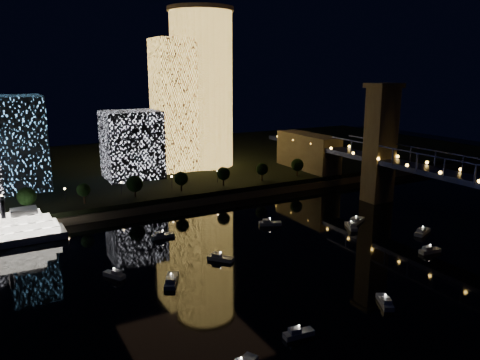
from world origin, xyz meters
name	(u,v)px	position (x,y,z in m)	size (l,w,h in m)	color
ground	(334,275)	(0.00, 0.00, 0.00)	(520.00, 520.00, 0.00)	black
far_bank	(151,165)	(0.00, 160.00, 2.50)	(420.00, 160.00, 5.00)	black
seawall	(209,199)	(0.00, 82.00, 1.50)	(420.00, 6.00, 3.00)	#6B5E4C
tower_cylindrical	(202,89)	(21.40, 135.16, 45.61)	(34.00, 34.00, 80.96)	#F2B84D
tower_rectangular	(176,105)	(5.21, 131.76, 37.69)	(20.55, 20.55, 65.37)	#F2B84D
midrise_blocks	(25,153)	(-67.01, 122.32, 21.02)	(110.30, 34.08, 39.78)	white
truss_bridge	(478,187)	(65.00, 3.72, 16.25)	(13.00, 266.00, 50.00)	#171D4C
motorboats	(294,255)	(-2.56, 15.25, 0.81)	(109.58, 79.63, 2.78)	silver
esplanade_trees	(131,184)	(-31.41, 88.00, 10.47)	(166.15, 6.88, 8.94)	black
street_lamps	(121,185)	(-34.00, 94.00, 9.02)	(132.70, 0.70, 5.65)	black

